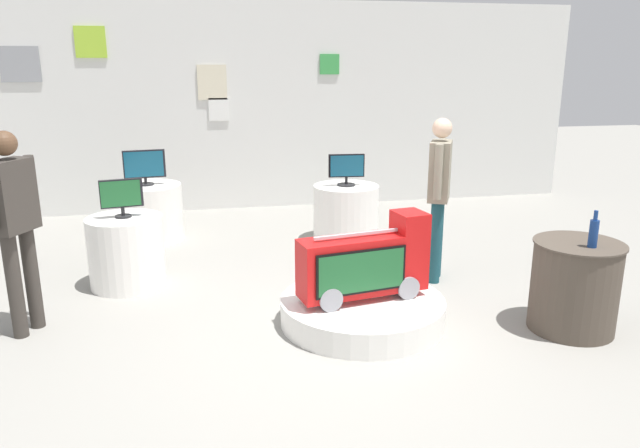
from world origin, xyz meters
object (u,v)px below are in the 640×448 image
(tv_on_left_rear, at_px, (144,166))
(tv_on_center_rear, at_px, (121,196))
(novelty_firetruck_tv, at_px, (366,265))
(display_pedestal_center_rear, at_px, (127,251))
(main_display_pedestal, at_px, (362,310))
(display_pedestal_right_rear, at_px, (346,213))
(bottle_on_side_table, at_px, (594,233))
(shopper_browsing_near_truck, at_px, (439,187))
(tv_on_right_rear, at_px, (347,169))
(shopper_browsing_rear, at_px, (14,218))
(display_pedestal_left_rear, at_px, (148,213))
(side_table_round, at_px, (575,285))

(tv_on_left_rear, bearing_deg, tv_on_center_rear, -93.06)
(novelty_firetruck_tv, height_order, display_pedestal_center_rear, novelty_firetruck_tv)
(main_display_pedestal, bearing_deg, display_pedestal_right_rear, 79.57)
(display_pedestal_center_rear, bearing_deg, display_pedestal_right_rear, 23.22)
(main_display_pedestal, relative_size, bottle_on_side_table, 4.73)
(display_pedestal_right_rear, xyz_separation_m, shopper_browsing_near_truck, (0.59, -1.56, 0.63))
(novelty_firetruck_tv, xyz_separation_m, display_pedestal_right_rear, (0.43, 2.47, -0.17))
(tv_on_right_rear, bearing_deg, novelty_firetruck_tv, -99.92)
(display_pedestal_right_rear, height_order, shopper_browsing_rear, shopper_browsing_rear)
(display_pedestal_left_rear, bearing_deg, display_pedestal_center_rear, -93.05)
(display_pedestal_left_rear, relative_size, display_pedestal_center_rear, 1.16)
(display_pedestal_left_rear, bearing_deg, tv_on_center_rear, -93.07)
(display_pedestal_left_rear, xyz_separation_m, tv_on_left_rear, (-0.00, -0.00, 0.61))
(display_pedestal_right_rear, relative_size, bottle_on_side_table, 2.72)
(display_pedestal_center_rear, height_order, display_pedestal_right_rear, same)
(tv_on_right_rear, xyz_separation_m, shopper_browsing_near_truck, (0.59, -1.56, 0.05))
(display_pedestal_center_rear, height_order, tv_on_center_rear, tv_on_center_rear)
(main_display_pedestal, xyz_separation_m, shopper_browsing_rear, (-2.84, 0.38, 0.89))
(side_table_round, bearing_deg, novelty_firetruck_tv, 164.22)
(novelty_firetruck_tv, bearing_deg, display_pedestal_center_rear, 147.67)
(display_pedestal_right_rear, relative_size, shopper_browsing_near_truck, 0.49)
(display_pedestal_center_rear, xyz_separation_m, tv_on_right_rear, (2.58, 1.10, 0.58))
(display_pedestal_left_rear, bearing_deg, tv_on_right_rear, -12.16)
(shopper_browsing_rear, bearing_deg, tv_on_right_rear, 32.22)
(shopper_browsing_rear, bearing_deg, display_pedestal_center_rear, 53.69)
(novelty_firetruck_tv, distance_m, side_table_round, 1.78)
(display_pedestal_left_rear, bearing_deg, novelty_firetruck_tv, -55.50)
(bottle_on_side_table, relative_size, shopper_browsing_near_truck, 0.18)
(novelty_firetruck_tv, height_order, shopper_browsing_near_truck, shopper_browsing_near_truck)
(tv_on_left_rear, bearing_deg, shopper_browsing_near_truck, -34.15)
(display_pedestal_center_rear, xyz_separation_m, shopper_browsing_near_truck, (3.17, -0.46, 0.63))
(display_pedestal_right_rear, relative_size, tv_on_right_rear, 1.83)
(novelty_firetruck_tv, bearing_deg, side_table_round, -15.78)
(shopper_browsing_near_truck, bearing_deg, shopper_browsing_rear, -172.39)
(novelty_firetruck_tv, height_order, tv_on_left_rear, tv_on_left_rear)
(novelty_firetruck_tv, relative_size, display_pedestal_left_rear, 1.35)
(novelty_firetruck_tv, xyz_separation_m, shopper_browsing_near_truck, (1.02, 0.90, 0.46))
(side_table_round, bearing_deg, display_pedestal_center_rear, 154.46)
(display_pedestal_left_rear, distance_m, bottle_on_side_table, 5.26)
(main_display_pedestal, distance_m, novelty_firetruck_tv, 0.42)
(tv_on_center_rear, distance_m, shopper_browsing_near_truck, 3.20)
(display_pedestal_left_rear, bearing_deg, bottle_on_side_table, -43.72)
(shopper_browsing_near_truck, bearing_deg, display_pedestal_left_rear, 145.79)
(tv_on_right_rear, relative_size, bottle_on_side_table, 1.49)
(display_pedestal_right_rear, bearing_deg, novelty_firetruck_tv, -99.89)
(main_display_pedestal, height_order, tv_on_center_rear, tv_on_center_rear)
(tv_on_center_rear, bearing_deg, shopper_browsing_near_truck, -8.10)
(tv_on_center_rear, height_order, side_table_round, tv_on_center_rear)
(display_pedestal_left_rear, distance_m, display_pedestal_center_rear, 1.64)
(novelty_firetruck_tv, relative_size, shopper_browsing_near_truck, 0.69)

